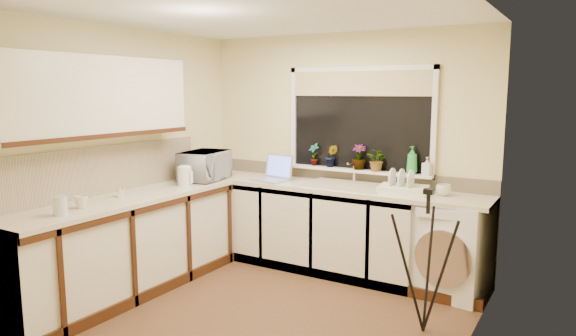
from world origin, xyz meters
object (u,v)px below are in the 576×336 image
at_px(cup_back, 443,190).
at_px(plant_d, 377,160).
at_px(soap_bottle_clear, 427,166).
at_px(laptop, 274,174).
at_px(microwave, 205,166).
at_px(kettle, 185,177).
at_px(soap_bottle_green, 412,160).
at_px(tripod, 426,261).
at_px(washing_machine, 452,247).
at_px(plant_b, 331,156).
at_px(plant_a, 314,154).
at_px(steel_jar, 121,191).
at_px(glass_jug, 60,206).
at_px(dish_rack, 403,190).
at_px(plant_c, 359,157).
at_px(cup_left, 81,202).

bearing_deg(cup_back, plant_d, 167.23).
bearing_deg(cup_back, soap_bottle_clear, 140.29).
xyz_separation_m(laptop, microwave, (-0.66, -0.36, 0.08)).
xyz_separation_m(kettle, soap_bottle_green, (2.03, 1.00, 0.19)).
bearing_deg(tripod, soap_bottle_green, 137.41).
relative_size(washing_machine, microwave, 1.56).
bearing_deg(laptop, plant_b, 38.02).
distance_m(soap_bottle_clear, cup_back, 0.33).
bearing_deg(plant_d, microwave, -160.35).
relative_size(kettle, microwave, 0.33).
distance_m(kettle, plant_a, 1.40).
bearing_deg(steel_jar, glass_jug, -78.51).
distance_m(plant_b, soap_bottle_green, 0.88).
xyz_separation_m(steel_jar, plant_b, (1.27, 1.73, 0.22)).
relative_size(tripod, microwave, 2.01).
xyz_separation_m(kettle, tripod, (2.50, -0.09, -0.43)).
bearing_deg(dish_rack, tripod, -69.99).
distance_m(tripod, soap_bottle_clear, 1.27).
bearing_deg(plant_a, laptop, -139.23).
relative_size(glass_jug, plant_b, 0.64).
relative_size(dish_rack, cup_back, 3.32).
height_order(soap_bottle_clear, cup_back, soap_bottle_clear).
bearing_deg(plant_b, plant_c, -2.19).
height_order(plant_a, plant_d, plant_a).
relative_size(tripod, soap_bottle_green, 4.15).
relative_size(glass_jug, plant_d, 0.67).
bearing_deg(dish_rack, plant_b, 155.02).
bearing_deg(plant_b, cup_back, -8.49).
relative_size(plant_d, cup_left, 2.04).
xyz_separation_m(washing_machine, microwave, (-2.54, -0.43, 0.62)).
relative_size(plant_b, cup_back, 1.77).
distance_m(microwave, soap_bottle_green, 2.17).
xyz_separation_m(laptop, soap_bottle_green, (1.42, 0.27, 0.21)).
xyz_separation_m(dish_rack, glass_jug, (-1.99, -2.21, 0.04)).
bearing_deg(laptop, tripod, -12.86).
height_order(washing_machine, plant_a, plant_a).
height_order(plant_c, soap_bottle_clear, plant_c).
bearing_deg(glass_jug, dish_rack, 47.89).
bearing_deg(tripod, plant_d, 151.40).
height_order(steel_jar, plant_d, plant_d).
bearing_deg(glass_jug, soap_bottle_clear, 48.80).
bearing_deg(soap_bottle_clear, cup_left, -135.09).
distance_m(washing_machine, plant_d, 1.11).
xyz_separation_m(tripod, glass_jug, (-2.46, -1.36, 0.41)).
distance_m(plant_c, soap_bottle_clear, 0.71).
bearing_deg(laptop, kettle, -119.32).
bearing_deg(plant_c, dish_rack, -23.27).
xyz_separation_m(soap_bottle_clear, cup_back, (0.21, -0.17, -0.18)).
height_order(kettle, dish_rack, kettle).
distance_m(kettle, tripod, 2.54).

